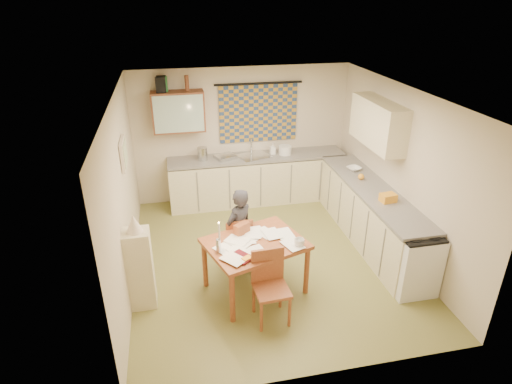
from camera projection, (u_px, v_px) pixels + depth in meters
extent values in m
cube|color=olive|center=(269.00, 258.00, 6.56)|extent=(4.00, 4.50, 0.02)
cube|color=white|center=(272.00, 94.00, 5.48)|extent=(4.00, 4.50, 0.02)
cube|color=beige|center=(242.00, 135.00, 8.01)|extent=(4.00, 0.02, 2.50)
cube|color=beige|center=(327.00, 280.00, 4.02)|extent=(4.00, 0.02, 2.50)
cube|color=beige|center=(123.00, 196.00, 5.65)|extent=(0.02, 4.50, 2.50)
cube|color=beige|center=(401.00, 172.00, 6.39)|extent=(0.02, 4.50, 2.50)
cube|color=navy|center=(258.00, 113.00, 7.86)|extent=(1.45, 0.03, 1.05)
cylinder|color=black|center=(259.00, 83.00, 7.61)|extent=(1.60, 0.04, 0.04)
cube|color=#5C2E1B|center=(178.00, 112.00, 7.41)|extent=(0.90, 0.34, 0.70)
cube|color=#99B2A5|center=(179.00, 114.00, 7.26)|extent=(0.84, 0.02, 0.64)
cube|color=beige|center=(378.00, 123.00, 6.58)|extent=(0.34, 1.30, 0.70)
cube|color=beige|center=(123.00, 153.00, 5.81)|extent=(0.04, 0.50, 0.40)
cube|color=beige|center=(125.00, 153.00, 5.82)|extent=(0.01, 0.42, 0.32)
cube|color=beige|center=(257.00, 180.00, 8.14)|extent=(3.30, 0.60, 0.86)
cube|color=#605D5B|center=(257.00, 157.00, 7.93)|extent=(3.30, 0.62, 0.04)
cube|color=beige|center=(370.00, 216.00, 6.86)|extent=(0.60, 2.95, 0.86)
cube|color=#605D5B|center=(373.00, 189.00, 6.66)|extent=(0.62, 2.95, 0.04)
cube|color=white|center=(413.00, 262.00, 5.70)|extent=(0.57, 0.57, 0.85)
cube|color=black|center=(418.00, 234.00, 5.52)|extent=(0.54, 0.54, 0.03)
cube|color=silver|center=(254.00, 158.00, 7.93)|extent=(0.66, 0.60, 0.10)
cylinder|color=silver|center=(251.00, 146.00, 8.01)|extent=(0.03, 0.03, 0.28)
cube|color=silver|center=(225.00, 157.00, 7.80)|extent=(0.44, 0.41, 0.06)
cylinder|color=silver|center=(202.00, 154.00, 7.69)|extent=(0.22, 0.22, 0.24)
cylinder|color=white|center=(285.00, 150.00, 7.99)|extent=(0.27, 0.27, 0.16)
imported|color=white|center=(273.00, 149.00, 7.98)|extent=(0.10, 0.10, 0.21)
imported|color=white|center=(354.00, 169.00, 7.29)|extent=(0.36, 0.36, 0.06)
cube|color=orange|center=(388.00, 198.00, 6.21)|extent=(0.24, 0.18, 0.12)
sphere|color=orange|center=(361.00, 177.00, 6.93)|extent=(0.10, 0.10, 0.10)
cube|color=black|center=(161.00, 84.00, 7.15)|extent=(0.18, 0.22, 0.26)
cylinder|color=#195926|center=(166.00, 84.00, 7.17)|extent=(0.08, 0.08, 0.26)
cylinder|color=#5C2E1B|center=(187.00, 83.00, 7.23)|extent=(0.07, 0.07, 0.26)
cube|color=brown|center=(255.00, 244.00, 5.56)|extent=(1.46, 1.27, 0.05)
cube|color=brown|center=(237.00, 242.00, 6.18)|extent=(0.41, 0.41, 0.04)
cube|color=brown|center=(240.00, 235.00, 5.94)|extent=(0.38, 0.06, 0.42)
cube|color=brown|center=(272.00, 290.00, 5.15)|extent=(0.43, 0.43, 0.04)
cube|color=brown|center=(267.00, 265.00, 5.21)|extent=(0.41, 0.06, 0.45)
imported|color=black|center=(239.00, 231.00, 6.03)|extent=(0.75, 0.75, 1.28)
cube|color=beige|center=(140.00, 269.00, 5.36)|extent=(0.32, 0.30, 1.09)
cone|color=beige|center=(134.00, 224.00, 5.08)|extent=(0.20, 0.20, 0.22)
cube|color=brown|center=(242.00, 229.00, 5.70)|extent=(0.24, 0.21, 0.16)
imported|color=white|center=(299.00, 243.00, 5.44)|extent=(0.26, 0.26, 0.10)
imported|color=maroon|center=(235.00, 261.00, 5.15)|extent=(0.47, 0.47, 0.03)
imported|color=orange|center=(230.00, 254.00, 5.28)|extent=(0.25, 0.29, 0.02)
cube|color=orange|center=(247.00, 259.00, 5.17)|extent=(0.14, 0.13, 0.04)
cube|color=black|center=(278.00, 248.00, 5.41)|extent=(0.13, 0.05, 0.02)
cylinder|color=silver|center=(218.00, 246.00, 5.31)|extent=(0.08, 0.08, 0.18)
cylinder|color=white|center=(219.00, 231.00, 5.23)|extent=(0.03, 0.03, 0.22)
sphere|color=#FFCC66|center=(219.00, 223.00, 5.17)|extent=(0.02, 0.02, 0.02)
cube|color=white|center=(257.00, 252.00, 5.35)|extent=(0.28, 0.34, 0.00)
cube|color=white|center=(239.00, 241.00, 5.57)|extent=(0.36, 0.35, 0.00)
cube|color=white|center=(256.00, 232.00, 5.78)|extent=(0.23, 0.31, 0.00)
cube|color=white|center=(249.00, 236.00, 5.67)|extent=(0.35, 0.36, 0.00)
cube|color=white|center=(266.00, 233.00, 5.75)|extent=(0.32, 0.36, 0.00)
cube|color=white|center=(285.00, 234.00, 5.73)|extent=(0.24, 0.32, 0.00)
cube|color=white|center=(226.00, 249.00, 5.38)|extent=(0.34, 0.36, 0.00)
cube|color=white|center=(246.00, 239.00, 5.61)|extent=(0.22, 0.30, 0.00)
cube|color=white|center=(233.00, 255.00, 5.26)|extent=(0.31, 0.36, 0.00)
cube|color=white|center=(235.00, 253.00, 5.29)|extent=(0.30, 0.35, 0.00)
cube|color=white|center=(239.00, 243.00, 5.50)|extent=(0.35, 0.36, 0.00)
cube|color=white|center=(293.00, 245.00, 5.46)|extent=(0.30, 0.35, 0.00)
cube|color=white|center=(272.00, 234.00, 5.71)|extent=(0.26, 0.33, 0.00)
cube|color=white|center=(253.00, 233.00, 5.72)|extent=(0.26, 0.33, 0.00)
cube|color=white|center=(239.00, 251.00, 5.31)|extent=(0.32, 0.36, 0.00)
cube|color=white|center=(237.00, 240.00, 5.55)|extent=(0.36, 0.35, 0.00)
cube|color=white|center=(234.00, 259.00, 5.16)|extent=(0.35, 0.36, 0.00)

